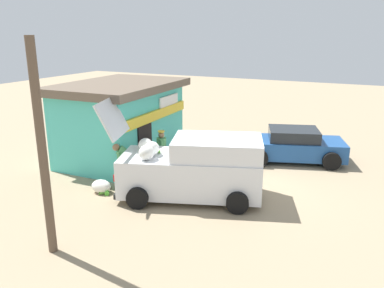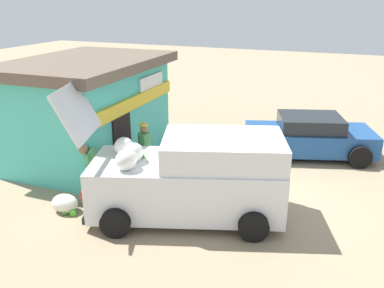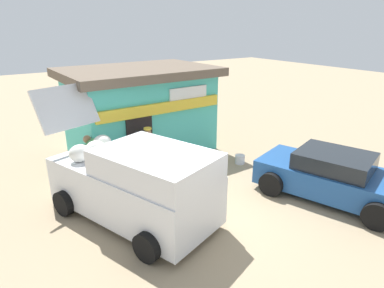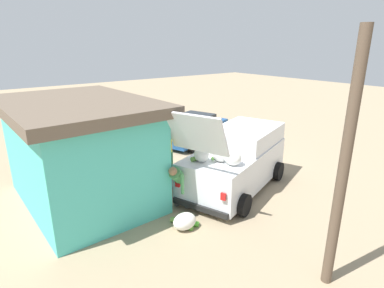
{
  "view_description": "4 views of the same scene",
  "coord_description": "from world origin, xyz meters",
  "px_view_note": "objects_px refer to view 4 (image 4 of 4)",
  "views": [
    {
      "loc": [
        -11.19,
        -3.7,
        4.98
      ],
      "look_at": [
        0.28,
        1.81,
        1.28
      ],
      "focal_mm": 36.21,
      "sensor_mm": 36.0,
      "label": 1
    },
    {
      "loc": [
        -8.9,
        -2.11,
        4.82
      ],
      "look_at": [
        0.1,
        1.55,
        1.29
      ],
      "focal_mm": 38.28,
      "sensor_mm": 36.0,
      "label": 2
    },
    {
      "loc": [
        -3.94,
        -5.68,
        4.58
      ],
      "look_at": [
        1.09,
        1.86,
        1.28
      ],
      "focal_mm": 31.22,
      "sensor_mm": 36.0,
      "label": 3
    },
    {
      "loc": [
        -7.8,
        8.1,
        4.6
      ],
      "look_at": [
        1.27,
        1.11,
        0.91
      ],
      "focal_mm": 29.29,
      "sensor_mm": 36.0,
      "label": 4
    }
  ],
  "objects_px": {
    "customer_bending": "(179,181)",
    "delivery_van": "(237,159)",
    "paint_bucket": "(141,154)",
    "storefront_bar": "(81,150)",
    "unloaded_banana_pile": "(185,221)",
    "parked_sedan": "(193,129)",
    "vendor_standing": "(165,162)"
  },
  "relations": [
    {
      "from": "customer_bending",
      "to": "delivery_van",
      "type": "bearing_deg",
      "value": -87.36
    },
    {
      "from": "paint_bucket",
      "to": "storefront_bar",
      "type": "bearing_deg",
      "value": 125.28
    },
    {
      "from": "unloaded_banana_pile",
      "to": "paint_bucket",
      "type": "distance_m",
      "value": 5.64
    },
    {
      "from": "parked_sedan",
      "to": "vendor_standing",
      "type": "distance_m",
      "value": 5.34
    },
    {
      "from": "customer_bending",
      "to": "unloaded_banana_pile",
      "type": "bearing_deg",
      "value": 153.89
    },
    {
      "from": "delivery_van",
      "to": "customer_bending",
      "type": "height_order",
      "value": "delivery_van"
    },
    {
      "from": "parked_sedan",
      "to": "paint_bucket",
      "type": "height_order",
      "value": "parked_sedan"
    },
    {
      "from": "storefront_bar",
      "to": "unloaded_banana_pile",
      "type": "height_order",
      "value": "storefront_bar"
    },
    {
      "from": "vendor_standing",
      "to": "storefront_bar",
      "type": "bearing_deg",
      "value": 69.49
    },
    {
      "from": "delivery_van",
      "to": "customer_bending",
      "type": "xyz_separation_m",
      "value": [
        -0.11,
        2.42,
        -0.07
      ]
    },
    {
      "from": "paint_bucket",
      "to": "unloaded_banana_pile",
      "type": "bearing_deg",
      "value": 162.81
    },
    {
      "from": "vendor_standing",
      "to": "customer_bending",
      "type": "distance_m",
      "value": 1.51
    },
    {
      "from": "delivery_van",
      "to": "parked_sedan",
      "type": "bearing_deg",
      "value": -22.01
    },
    {
      "from": "parked_sedan",
      "to": "unloaded_banana_pile",
      "type": "relative_size",
      "value": 5.38
    },
    {
      "from": "vendor_standing",
      "to": "customer_bending",
      "type": "xyz_separation_m",
      "value": [
        -1.44,
        0.48,
        -0.02
      ]
    },
    {
      "from": "delivery_van",
      "to": "storefront_bar",
      "type": "bearing_deg",
      "value": 62.81
    },
    {
      "from": "storefront_bar",
      "to": "delivery_van",
      "type": "distance_m",
      "value": 4.86
    },
    {
      "from": "storefront_bar",
      "to": "paint_bucket",
      "type": "height_order",
      "value": "storefront_bar"
    },
    {
      "from": "storefront_bar",
      "to": "parked_sedan",
      "type": "distance_m",
      "value": 6.91
    },
    {
      "from": "delivery_van",
      "to": "unloaded_banana_pile",
      "type": "xyz_separation_m",
      "value": [
        -0.98,
        2.84,
        -0.77
      ]
    },
    {
      "from": "delivery_van",
      "to": "vendor_standing",
      "type": "relative_size",
      "value": 3.16
    },
    {
      "from": "customer_bending",
      "to": "paint_bucket",
      "type": "height_order",
      "value": "customer_bending"
    },
    {
      "from": "parked_sedan",
      "to": "vendor_standing",
      "type": "xyz_separation_m",
      "value": [
        -3.6,
        3.93,
        0.3
      ]
    },
    {
      "from": "vendor_standing",
      "to": "paint_bucket",
      "type": "xyz_separation_m",
      "value": [
        3.08,
        -0.76,
        -0.77
      ]
    },
    {
      "from": "unloaded_banana_pile",
      "to": "parked_sedan",
      "type": "bearing_deg",
      "value": -39.3
    },
    {
      "from": "vendor_standing",
      "to": "customer_bending",
      "type": "bearing_deg",
      "value": 161.51
    },
    {
      "from": "delivery_van",
      "to": "parked_sedan",
      "type": "distance_m",
      "value": 5.32
    },
    {
      "from": "storefront_bar",
      "to": "unloaded_banana_pile",
      "type": "relative_size",
      "value": 6.78
    },
    {
      "from": "delivery_van",
      "to": "paint_bucket",
      "type": "xyz_separation_m",
      "value": [
        4.41,
        1.18,
        -0.82
      ]
    },
    {
      "from": "delivery_van",
      "to": "parked_sedan",
      "type": "height_order",
      "value": "delivery_van"
    },
    {
      "from": "paint_bucket",
      "to": "parked_sedan",
      "type": "bearing_deg",
      "value": -80.74
    },
    {
      "from": "paint_bucket",
      "to": "vendor_standing",
      "type": "bearing_deg",
      "value": 166.15
    }
  ]
}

